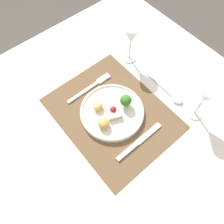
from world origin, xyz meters
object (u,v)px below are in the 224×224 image
Objects in this scene: fork at (92,86)px; wine_glass_near at (206,97)px; knife at (136,144)px; wine_glass_far at (131,37)px; dinner_plate at (112,113)px; spoon at (172,95)px.

fork is 1.25× the size of wine_glass_near.
knife is (0.30, -0.03, -0.00)m from fork.
wine_glass_near is 0.97× the size of wine_glass_far.
fork is (-0.15, 0.02, -0.01)m from dinner_plate.
spoon is 1.11× the size of wine_glass_far.
knife reaches higher than fork.
wine_glass_near is at bearing 79.14° from knife.
spoon is at bearing -0.22° from wine_glass_far.
wine_glass_far is at bearing 141.81° from knife.
fork is 1.21× the size of wine_glass_far.
spoon is at bearing 69.38° from dinner_plate.
fork is at bearing -138.48° from spoon.
wine_glass_near reaches higher than fork.
dinner_plate reaches higher than knife.
wine_glass_near is at bearing 3.48° from spoon.
wine_glass_near reaches higher than knife.
wine_glass_near is at bearing 30.53° from fork.
wine_glass_near is at bearing 51.30° from dinner_plate.
dinner_plate reaches higher than spoon.
spoon is (-0.06, 0.25, -0.00)m from knife.
dinner_plate is at bearing -54.99° from wine_glass_far.
wine_glass_near is 0.37m from wine_glass_far.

